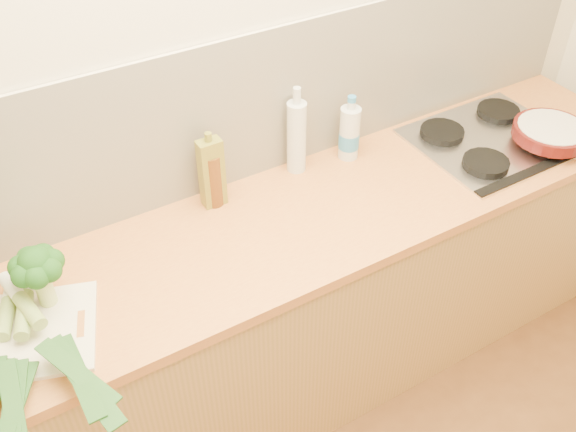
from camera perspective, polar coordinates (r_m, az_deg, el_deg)
name	(u,v)px	position (r m, az deg, el deg)	size (l,w,h in m)	color
room_shell	(218,119)	(2.15, -6.29, 8.53)	(3.50, 3.50, 3.50)	beige
counter	(265,320)	(2.43, -2.03, -9.21)	(3.20, 0.62, 0.90)	#AB8047
gas_hob	(493,139)	(2.63, 17.73, 6.55)	(0.58, 0.50, 0.04)	silver
chopping_board	(15,336)	(1.95, -23.11, -9.76)	(0.44, 0.32, 0.01)	beige
broccoli_right	(37,267)	(1.89, -21.43, -4.25)	(0.15, 0.15, 0.21)	#B5C975
leek_front	(1,342)	(1.91, -24.17, -10.15)	(0.27, 0.62, 0.04)	white
leek_mid	(22,335)	(1.88, -22.60, -9.70)	(0.27, 0.68, 0.04)	white
leek_back	(43,328)	(1.84, -20.93, -9.30)	(0.18, 0.64, 0.04)	white
skillet	(552,132)	(2.65, 22.38, 6.95)	(0.42, 0.29, 0.05)	#53110D
oil_tin	(212,172)	(2.15, -6.80, 3.86)	(0.08, 0.05, 0.29)	olive
glass_bottle	(297,136)	(2.29, 0.76, 7.13)	(0.07, 0.07, 0.34)	silver
amber_bottle	(213,179)	(2.16, -6.71, 3.31)	(0.06, 0.06, 0.25)	#613612
water_bottle	(349,134)	(2.39, 5.47, 7.25)	(0.08, 0.08, 0.24)	silver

